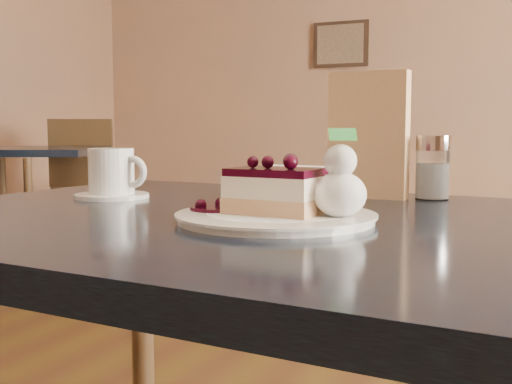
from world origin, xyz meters
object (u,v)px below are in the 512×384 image
at_px(coffee_set, 113,176).
at_px(bg_table_far_left, 17,260).
at_px(cheesecake_slice, 276,191).
at_px(main_table, 292,273).
at_px(dessert_plate, 276,218).

relative_size(coffee_set, bg_table_far_left, 0.08).
height_order(cheesecake_slice, coffee_set, coffee_set).
xyz_separation_m(coffee_set, bg_table_far_left, (-2.45, 2.19, -0.79)).
relative_size(main_table, dessert_plate, 4.88).
distance_m(main_table, dessert_plate, 0.11).
distance_m(main_table, cheesecake_slice, 0.14).
bearing_deg(bg_table_far_left, main_table, -63.18).
height_order(main_table, cheesecake_slice, cheesecake_slice).
height_order(dessert_plate, cheesecake_slice, cheesecake_slice).
xyz_separation_m(cheesecake_slice, bg_table_far_left, (-2.86, 2.35, -0.79)).
bearing_deg(coffee_set, bg_table_far_left, 138.27).
bearing_deg(coffee_set, main_table, -14.72).
relative_size(dessert_plate, cheesecake_slice, 2.04).
bearing_deg(dessert_plate, bg_table_far_left, 140.61).
height_order(main_table, dessert_plate, dessert_plate).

